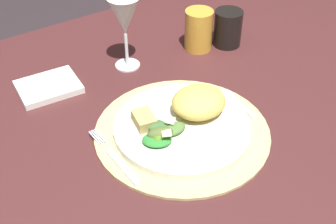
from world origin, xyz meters
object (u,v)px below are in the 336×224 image
wine_glass (124,18)px  dark_tumbler (228,28)px  dinner_plate (182,127)px  spoon (233,98)px  dining_table (190,163)px  amber_tumbler (199,30)px  fork (116,159)px  napkin (49,87)px

wine_glass → dark_tumbler: wine_glass is taller
dinner_plate → spoon: (0.15, 0.02, -0.01)m
spoon → dark_tumbler: bearing=53.1°
dining_table → wine_glass: bearing=93.7°
dinner_plate → dining_table: bearing=32.0°
dinner_plate → spoon: bearing=7.9°
wine_glass → dark_tumbler: bearing=-11.8°
spoon → amber_tumbler: (0.07, 0.22, 0.04)m
dinner_plate → dark_tumbler: (0.30, 0.22, 0.03)m
fork → amber_tumbler: 0.45m
fork → dining_table: bearing=8.1°
wine_glass → fork: bearing=-124.0°
dining_table → amber_tumbler: bearing=50.5°
spoon → dinner_plate: bearing=-172.1°
dinner_plate → fork: dinner_plate is taller
fork → wine_glass: wine_glass is taller
dinner_plate → spoon: 0.15m
dining_table → dinner_plate: 0.17m
fork → napkin: size_ratio=1.29×
wine_glass → spoon: bearing=-65.1°
dinner_plate → fork: size_ratio=1.59×
napkin → dining_table: bearing=-50.6°
dining_table → dark_tumbler: dark_tumbler is taller
fork → napkin: bearing=92.7°
spoon → dark_tumbler: size_ratio=1.28×
napkin → wine_glass: 0.23m
amber_tumbler → spoon: bearing=-108.4°
napkin → amber_tumbler: bearing=-6.5°
napkin → wine_glass: size_ratio=0.75×
dining_table → dark_tumbler: (0.25, 0.19, 0.19)m
dinner_plate → amber_tumbler: (0.23, 0.25, 0.04)m
dining_table → fork: bearing=-171.9°
fork → wine_glass: bearing=56.0°
spoon → napkin: size_ratio=0.89×
dining_table → spoon: bearing=-5.6°
amber_tumbler → dinner_plate: bearing=-132.7°
dining_table → dark_tumbler: bearing=36.9°
fork → dark_tumbler: 0.50m
fork → spoon: (0.30, 0.02, 0.00)m
spoon → amber_tumbler: amber_tumbler is taller
dinner_plate → napkin: dinner_plate is taller
amber_tumbler → fork: bearing=-147.1°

